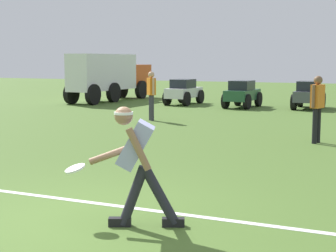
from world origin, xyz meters
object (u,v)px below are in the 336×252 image
object	(u,v)px
frisbee_in_flight	(75,168)
teammate_midfield	(317,103)
parked_car_slot_c	(309,94)
parked_car_slot_b	(242,94)
box_truck	(110,75)
teammate_deep	(151,91)
frisbee_thrower	(136,159)
parked_car_slot_a	(184,91)

from	to	relation	value
frisbee_in_flight	teammate_midfield	distance (m)	7.40
parked_car_slot_c	parked_car_slot_b	bearing A→B (deg)	-168.08
teammate_midfield	parked_car_slot_c	world-z (taller)	teammate_midfield
box_truck	parked_car_slot_b	bearing A→B (deg)	-6.57
box_truck	frisbee_in_flight	bearing A→B (deg)	-60.90
teammate_midfield	parked_car_slot_b	world-z (taller)	teammate_midfield
teammate_midfield	parked_car_slot_c	bearing A→B (deg)	99.87
teammate_midfield	box_truck	xyz separation A→B (m)	(-10.79, 9.01, 0.29)
teammate_deep	parked_car_slot_b	world-z (taller)	teammate_deep
parked_car_slot_c	box_truck	size ratio (longest dim) A/B	0.37
frisbee_in_flight	teammate_deep	bearing A→B (deg)	110.78
frisbee_thrower	teammate_deep	size ratio (longest dim) A/B	0.89
frisbee_in_flight	box_truck	distance (m)	18.53
frisbee_thrower	parked_car_slot_a	distance (m)	16.80
teammate_midfield	parked_car_slot_c	size ratio (longest dim) A/B	0.71
parked_car_slot_a	parked_car_slot_b	xyz separation A→B (m)	(2.77, -0.44, 0.00)
frisbee_in_flight	parked_car_slot_b	distance (m)	15.59
frisbee_in_flight	parked_car_slot_c	xyz separation A→B (m)	(0.26, 15.96, -0.07)
frisbee_in_flight	parked_car_slot_c	bearing A→B (deg)	89.07
frisbee_thrower	box_truck	world-z (taller)	box_truck
frisbee_in_flight	teammate_deep	xyz separation A→B (m)	(-3.69, 9.72, 0.30)
parked_car_slot_a	parked_car_slot_c	world-z (taller)	same
teammate_deep	box_truck	bearing A→B (deg)	129.43
teammate_midfield	parked_car_slot_c	distance (m)	8.92
parked_car_slot_c	box_truck	xyz separation A→B (m)	(-9.27, 0.23, 0.67)
teammate_deep	box_truck	distance (m)	8.38
parked_car_slot_a	parked_car_slot_b	distance (m)	2.80
parked_car_slot_a	parked_car_slot_c	xyz separation A→B (m)	(5.33, 0.10, 0.00)
parked_car_slot_a	parked_car_slot_b	world-z (taller)	same
frisbee_thrower	parked_car_slot_b	world-z (taller)	frisbee_thrower
parked_car_slot_b	box_truck	distance (m)	6.77
frisbee_in_flight	parked_car_slot_b	xyz separation A→B (m)	(-2.31, 15.41, -0.07)
frisbee_in_flight	box_truck	size ratio (longest dim) A/B	0.06
parked_car_slot_b	parked_car_slot_c	bearing A→B (deg)	11.92
parked_car_slot_a	box_truck	xyz separation A→B (m)	(-3.93, 0.33, 0.67)
frisbee_thrower	parked_car_slot_a	world-z (taller)	frisbee_thrower
teammate_deep	parked_car_slot_a	distance (m)	6.31
frisbee_in_flight	teammate_deep	world-z (taller)	teammate_deep
frisbee_thrower	box_truck	distance (m)	18.82
frisbee_thrower	parked_car_slot_a	bearing A→B (deg)	110.35
parked_car_slot_a	teammate_deep	bearing A→B (deg)	-77.26
frisbee_in_flight	parked_car_slot_a	world-z (taller)	parked_car_slot_a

